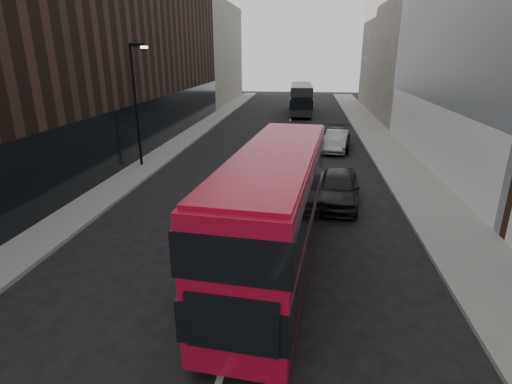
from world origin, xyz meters
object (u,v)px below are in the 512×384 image
(grey_bus, at_px, (301,98))
(red_bus, at_px, (275,208))
(car_c, at_px, (336,139))
(car_a, at_px, (338,188))
(street_lamp, at_px, (137,98))
(car_b, at_px, (336,141))

(grey_bus, bearing_deg, red_bus, -91.48)
(red_bus, relative_size, car_c, 2.04)
(red_bus, xyz_separation_m, car_a, (2.42, 6.50, -1.42))
(street_lamp, height_order, car_c, street_lamp)
(street_lamp, bearing_deg, car_b, 25.67)
(street_lamp, height_order, car_a, street_lamp)
(street_lamp, relative_size, car_c, 1.43)
(red_bus, xyz_separation_m, grey_bus, (0.19, 35.45, -0.44))
(street_lamp, xyz_separation_m, car_b, (12.03, 5.78, -3.47))
(car_a, height_order, car_c, car_a)
(car_a, bearing_deg, grey_bus, 100.97)
(grey_bus, distance_m, car_b, 18.43)
(car_a, xyz_separation_m, car_c, (0.65, 11.68, -0.08))
(grey_bus, relative_size, car_c, 2.09)
(red_bus, distance_m, car_b, 17.60)
(car_b, bearing_deg, street_lamp, -146.50)
(car_c, bearing_deg, red_bus, -93.39)
(red_bus, relative_size, car_a, 2.16)
(street_lamp, xyz_separation_m, car_a, (11.44, -4.99, -3.39))
(car_a, height_order, car_b, car_a)
(street_lamp, height_order, grey_bus, street_lamp)
(street_lamp, relative_size, car_b, 1.63)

